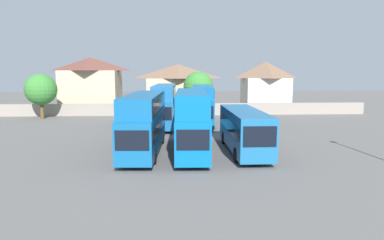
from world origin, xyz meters
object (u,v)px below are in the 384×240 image
at_px(bus_1, 144,120).
at_px(bus_5, 202,103).
at_px(tree_behind_wall, 41,90).
at_px(bus_4, 165,103).
at_px(tree_left_of_lot, 198,87).
at_px(house_terrace_right, 265,85).
at_px(bus_2, 191,118).
at_px(house_terrace_centre, 178,86).
at_px(bus_3, 244,128).
at_px(house_terrace_left, 91,84).

relative_size(bus_1, bus_5, 1.09).
bearing_deg(tree_behind_wall, bus_4, -22.47).
bearing_deg(tree_behind_wall, tree_left_of_lot, 13.81).
xyz_separation_m(bus_1, bus_5, (5.92, 13.85, 0.04)).
bearing_deg(house_terrace_right, bus_5, -125.43).
xyz_separation_m(tree_left_of_lot, tree_behind_wall, (-22.37, -5.50, -0.12)).
relative_size(bus_2, bus_5, 1.08).
height_order(bus_4, house_terrace_centre, house_terrace_centre).
xyz_separation_m(bus_2, tree_behind_wall, (-19.84, 21.19, 1.30)).
height_order(bus_2, bus_3, bus_2).
relative_size(bus_1, tree_behind_wall, 1.83).
distance_m(bus_4, bus_5, 4.58).
relative_size(bus_5, tree_left_of_lot, 1.61).
bearing_deg(bus_1, house_terrace_left, -156.85).
relative_size(bus_2, house_terrace_left, 1.20).
height_order(bus_2, tree_behind_wall, tree_behind_wall).
bearing_deg(bus_3, house_terrace_left, -147.68).
xyz_separation_m(bus_5, house_terrace_left, (-17.26, 16.99, 1.82)).
xyz_separation_m(bus_1, bus_4, (1.34, 13.79, 0.11)).
xyz_separation_m(bus_2, bus_4, (-2.51, 14.02, -0.00)).
relative_size(bus_1, bus_3, 1.11).
bearing_deg(bus_5, house_terrace_left, -131.29).
relative_size(bus_3, house_terrace_centre, 0.95).
distance_m(house_terrace_centre, tree_behind_wall, 22.31).
height_order(bus_2, bus_5, bus_2).
xyz_separation_m(bus_4, bus_5, (4.58, 0.05, -0.07)).
relative_size(bus_3, house_terrace_left, 1.09).
relative_size(tree_left_of_lot, tree_behind_wall, 1.05).
relative_size(bus_3, bus_4, 0.86).
bearing_deg(bus_1, bus_3, 90.60).
bearing_deg(bus_3, bus_2, -91.16).
bearing_deg(bus_3, bus_5, -170.76).
xyz_separation_m(bus_4, house_terrace_left, (-12.68, 17.05, 1.75)).
height_order(house_terrace_centre, tree_behind_wall, house_terrace_centre).
bearing_deg(bus_1, bus_5, 159.81).
bearing_deg(bus_5, house_terrace_right, 147.83).
distance_m(house_terrace_centre, tree_left_of_lot, 6.67).
xyz_separation_m(house_terrace_left, house_terrace_right, (29.89, 0.75, -0.30)).
height_order(bus_5, tree_behind_wall, tree_behind_wall).
xyz_separation_m(house_terrace_right, tree_behind_wall, (-34.54, -10.62, -0.14)).
relative_size(house_terrace_centre, house_terrace_right, 1.33).
distance_m(house_terrace_centre, house_terrace_right, 15.36).
height_order(bus_3, house_terrace_right, house_terrace_right).
relative_size(bus_1, house_terrace_centre, 1.05).
relative_size(bus_2, tree_left_of_lot, 1.75).
bearing_deg(house_terrace_right, tree_behind_wall, -162.91).
height_order(bus_5, tree_left_of_lot, tree_left_of_lot).
xyz_separation_m(house_terrace_left, tree_behind_wall, (-4.65, -9.88, -0.44)).
distance_m(bus_1, house_terrace_left, 32.91).
bearing_deg(house_terrace_right, tree_left_of_lot, -157.16).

